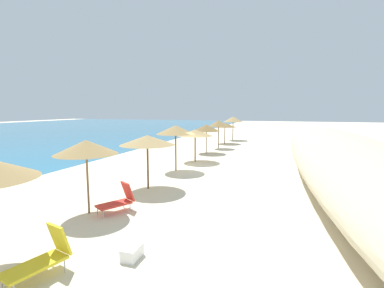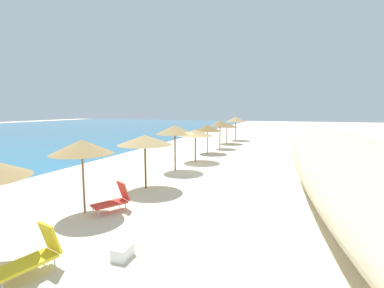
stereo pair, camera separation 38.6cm
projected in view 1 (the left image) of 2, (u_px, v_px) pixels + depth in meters
The scene contains 13 objects.
ground_plane at pixel (192, 169), 18.31m from camera, with size 160.00×160.00×0.00m, color beige.
dune_ridge at pixel (339, 153), 17.48m from camera, with size 37.41×5.61×2.39m, color beige.
beach_umbrella_2 at pixel (86, 147), 10.17m from camera, with size 2.30×2.30×2.78m.
beach_umbrella_3 at pixel (147, 140), 13.46m from camera, with size 2.68×2.68×2.65m.
beach_umbrella_4 at pixel (176, 130), 17.45m from camera, with size 2.45×2.45×2.91m.
beach_umbrella_5 at pixel (195, 133), 20.66m from camera, with size 2.66×2.66×2.41m.
beach_umbrella_6 at pixel (206, 128), 24.74m from camera, with size 2.44×2.44×2.56m.
beach_umbrella_7 at pixel (219, 123), 27.81m from camera, with size 2.01×2.01×2.83m.
beach_umbrella_8 at pixel (225, 125), 31.77m from camera, with size 2.59×2.59×2.38m.
beach_umbrella_9 at pixel (233, 119), 35.32m from camera, with size 2.44×2.44×3.01m.
lounge_chair_0 at pixel (119, 200), 10.57m from camera, with size 1.49×1.20×1.11m.
lounge_chair_2 at pixel (43, 257), 6.46m from camera, with size 1.54×0.95×1.15m.
cooler_box at pixel (132, 253), 7.26m from camera, with size 0.59×0.40×0.33m, color white.
Camera 1 is at (-17.07, -5.62, 3.88)m, focal length 26.01 mm.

